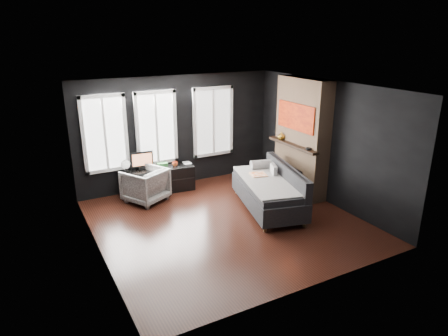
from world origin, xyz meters
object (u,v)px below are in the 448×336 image
mantel_vase (281,136)px  media_console (157,180)px  monitor (142,159)px  mug (175,163)px  book (183,159)px  armchair (145,183)px  sofa (268,188)px

mantel_vase → media_console: bearing=156.4°
monitor → media_console: bearing=-7.7°
monitor → mug: size_ratio=3.93×
media_console → book: size_ratio=7.12×
armchair → monitor: bearing=-130.9°
monitor → mantel_vase: 3.33m
book → monitor: bearing=174.5°
mug → book: book is taller
sofa → book: 2.34m
book → armchair: bearing=-160.3°
sofa → book: size_ratio=9.08×
armchair → media_console: armchair is taller
monitor → mug: (0.75, -0.16, -0.17)m
book → media_console: bearing=177.4°
armchair → sofa: bearing=114.5°
mantel_vase → mug: bearing=154.5°
media_console → mug: mug is taller
mug → book: size_ratio=0.55×
armchair → book: bearing=171.1°
armchair → book: size_ratio=3.46×
sofa → mantel_vase: size_ratio=12.08×
mug → book: (0.25, 0.06, 0.05)m
sofa → mug: sofa is taller
sofa → book: sofa is taller
sofa → armchair: 2.75m
mantel_vase → book: bearing=150.4°
mug → mantel_vase: (2.29, -1.09, 0.65)m
media_console → mantel_vase: mantel_vase is taller
sofa → mantel_vase: mantel_vase is taller
monitor → mantel_vase: size_ratio=2.88×
media_console → sofa: bearing=-43.0°
sofa → mantel_vase: (0.95, 0.89, 0.84)m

